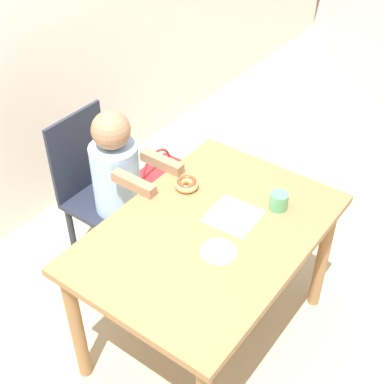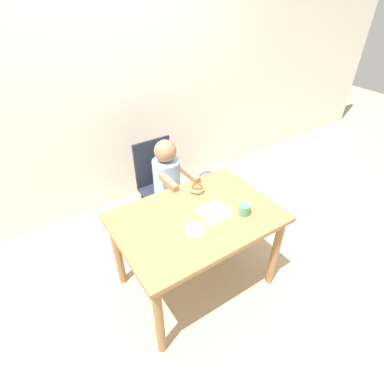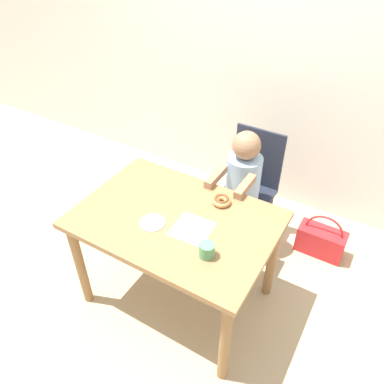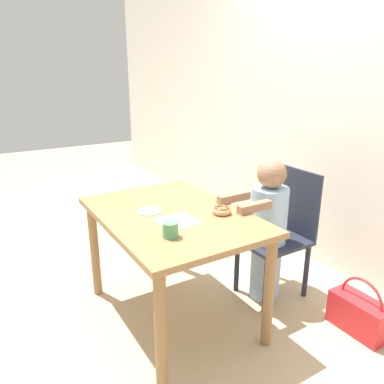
{
  "view_description": "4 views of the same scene",
  "coord_description": "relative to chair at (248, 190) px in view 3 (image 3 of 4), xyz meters",
  "views": [
    {
      "loc": [
        -1.36,
        -0.91,
        2.24
      ],
      "look_at": [
        0.04,
        0.12,
        0.83
      ],
      "focal_mm": 50.0,
      "sensor_mm": 36.0,
      "label": 1
    },
    {
      "loc": [
        -0.9,
        -1.3,
        2.09
      ],
      "look_at": [
        0.04,
        0.12,
        0.83
      ],
      "focal_mm": 28.0,
      "sensor_mm": 36.0,
      "label": 2
    },
    {
      "loc": [
        0.89,
        -1.31,
        2.15
      ],
      "look_at": [
        0.04,
        0.12,
        0.83
      ],
      "focal_mm": 35.0,
      "sensor_mm": 36.0,
      "label": 3
    },
    {
      "loc": [
        1.83,
        -0.96,
        1.52
      ],
      "look_at": [
        0.04,
        0.12,
        0.83
      ],
      "focal_mm": 35.0,
      "sensor_mm": 36.0,
      "label": 4
    }
  ],
  "objects": [
    {
      "name": "child_figure",
      "position": [
        0.0,
        -0.13,
        0.06
      ],
      "size": [
        0.25,
        0.46,
        0.98
      ],
      "color": "#99BCE0",
      "rests_on": "ground_plane"
    },
    {
      "name": "dining_table",
      "position": [
        -0.13,
        -0.78,
        0.17
      ],
      "size": [
        1.13,
        0.79,
        0.71
      ],
      "color": "olive",
      "rests_on": "ground_plane"
    },
    {
      "name": "cup",
      "position": [
        0.16,
        -0.94,
        0.31
      ],
      "size": [
        0.08,
        0.08,
        0.08
      ],
      "color": "#519E66",
      "rests_on": "dining_table"
    },
    {
      "name": "napkin",
      "position": [
        0.0,
        -0.81,
        0.27
      ],
      "size": [
        0.22,
        0.22,
        0.0
      ],
      "color": "white",
      "rests_on": "dining_table"
    },
    {
      "name": "plate",
      "position": [
        -0.22,
        -0.89,
        0.27
      ],
      "size": [
        0.15,
        0.15,
        0.01
      ],
      "color": "silver",
      "rests_on": "dining_table"
    },
    {
      "name": "wall_back",
      "position": [
        -0.13,
        0.63,
        0.81
      ],
      "size": [
        8.0,
        0.05,
        2.5
      ],
      "color": "silver",
      "rests_on": "ground_plane"
    },
    {
      "name": "donut",
      "position": [
        0.04,
        -0.54,
        0.3
      ],
      "size": [
        0.11,
        0.11,
        0.04
      ],
      "color": "tan",
      "rests_on": "dining_table"
    },
    {
      "name": "handbag",
      "position": [
        0.58,
        0.11,
        -0.32
      ],
      "size": [
        0.35,
        0.16,
        0.35
      ],
      "color": "red",
      "rests_on": "ground_plane"
    },
    {
      "name": "chair",
      "position": [
        0.0,
        0.0,
        0.0
      ],
      "size": [
        0.37,
        0.43,
        0.88
      ],
      "color": "#232838",
      "rests_on": "ground_plane"
    },
    {
      "name": "ground_plane",
      "position": [
        -0.13,
        -0.78,
        -0.44
      ],
      "size": [
        12.0,
        12.0,
        0.0
      ],
      "primitive_type": "plane",
      "color": "tan"
    }
  ]
}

